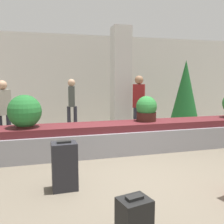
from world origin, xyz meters
TOP-DOWN VIEW (x-y plane):
  - ground_plane at (0.00, 0.00)m, footprint 18.00×18.00m
  - back_wall at (0.00, 5.75)m, footprint 18.00×0.06m
  - carousel at (0.00, 1.73)m, footprint 8.97×0.87m
  - pillar at (0.90, 3.97)m, footprint 0.55×0.55m
  - suitcase_1 at (-0.62, -1.35)m, footprint 0.35×0.32m
  - suitcase_3 at (-1.18, 0.07)m, footprint 0.37×0.28m
  - potted_plant_0 at (-1.82, 1.75)m, footprint 0.67×0.67m
  - potted_plant_1 at (0.85, 1.80)m, footprint 0.48×0.48m
  - traveler_0 at (1.13, 3.01)m, footprint 0.37×0.32m
  - traveler_1 at (-0.61, 4.17)m, footprint 0.31×0.35m
  - traveler_2 at (-2.38, 2.91)m, footprint 0.36×0.33m
  - decorated_tree at (3.04, 3.75)m, footprint 0.94×0.94m

SIDE VIEW (x-z plane):
  - ground_plane at x=0.00m, z-range 0.00..0.00m
  - suitcase_1 at x=-0.62m, z-range -0.01..0.48m
  - carousel at x=0.00m, z-range -0.01..0.64m
  - suitcase_3 at x=-1.18m, z-range -0.01..0.73m
  - potted_plant_1 at x=0.85m, z-range 0.63..1.22m
  - traveler_2 at x=-2.38m, z-range 0.14..1.73m
  - traveler_1 at x=-0.61m, z-range 0.15..1.77m
  - potted_plant_0 at x=-1.82m, z-range 0.63..1.30m
  - traveler_0 at x=1.13m, z-range 0.17..1.88m
  - decorated_tree at x=3.04m, z-range 0.09..2.31m
  - back_wall at x=0.00m, z-range 0.00..3.20m
  - pillar at x=0.90m, z-range 0.00..3.20m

